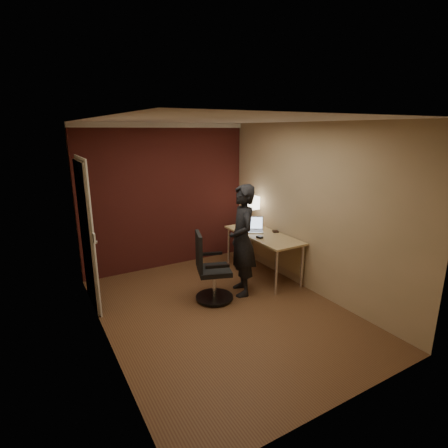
% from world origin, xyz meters
% --- Properties ---
extents(room, '(4.00, 4.00, 4.00)m').
position_xyz_m(room, '(-0.27, 1.54, 1.37)').
color(room, brown).
rests_on(room, ground).
extents(desk, '(0.60, 1.50, 0.73)m').
position_xyz_m(desk, '(1.25, 0.70, 0.60)').
color(desk, tan).
rests_on(desk, ground).
extents(desk_lamp, '(0.22, 0.22, 0.54)m').
position_xyz_m(desk_lamp, '(1.28, 1.22, 1.15)').
color(desk_lamp, silver).
rests_on(desk_lamp, desk).
extents(laptop, '(0.42, 0.40, 0.23)m').
position_xyz_m(laptop, '(1.15, 0.94, 0.79)').
color(laptop, silver).
rests_on(laptop, desk).
extents(mouse, '(0.08, 0.11, 0.03)m').
position_xyz_m(mouse, '(1.00, 0.55, 0.75)').
color(mouse, black).
rests_on(mouse, desk).
extents(wallet, '(0.13, 0.14, 0.02)m').
position_xyz_m(wallet, '(1.43, 0.69, 0.74)').
color(wallet, black).
rests_on(wallet, desk).
extents(office_chair, '(0.57, 0.63, 1.00)m').
position_xyz_m(office_chair, '(0.00, 0.35, 0.44)').
color(office_chair, black).
rests_on(office_chair, ground).
extents(person, '(0.56, 0.70, 1.65)m').
position_xyz_m(person, '(0.53, 0.33, 0.82)').
color(person, black).
rests_on(person, ground).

